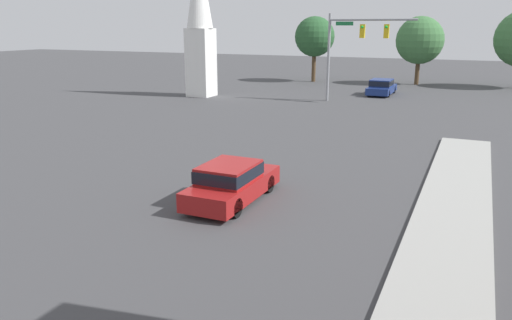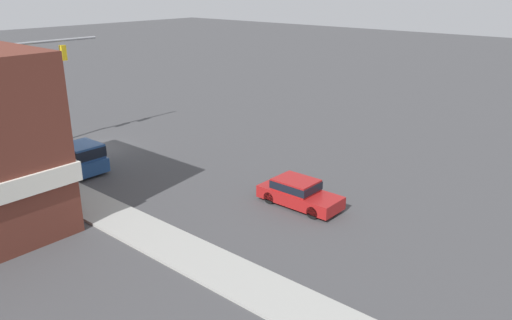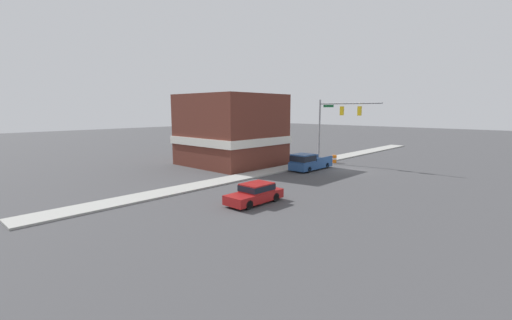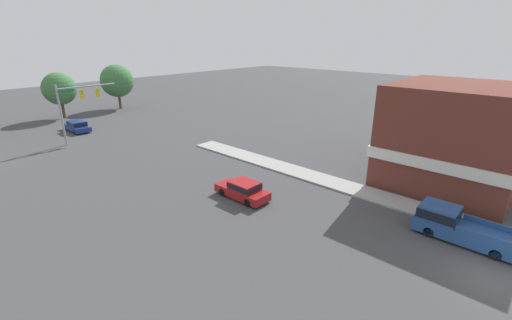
# 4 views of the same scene
# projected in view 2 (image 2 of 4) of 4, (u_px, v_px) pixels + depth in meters

# --- Properties ---
(ground_plane) EXTENTS (200.00, 200.00, 0.00)m
(ground_plane) POSITION_uv_depth(u_px,v_px,m) (98.00, 149.00, 35.54)
(ground_plane) COLOR #424244
(sidewalk_curb) EXTENTS (2.40, 60.00, 0.14)m
(sidewalk_curb) POSITION_uv_depth(u_px,v_px,m) (19.00, 169.00, 31.46)
(sidewalk_curb) COLOR #9E9E99
(sidewalk_curb) RESTS_ON ground
(near_signal_assembly) EXTENTS (8.00, 0.49, 7.89)m
(near_signal_assembly) POSITION_uv_depth(u_px,v_px,m) (24.00, 69.00, 33.20)
(near_signal_assembly) COLOR gray
(near_signal_assembly) RESTS_ON ground
(car_lead) EXTENTS (1.82, 4.51, 1.43)m
(car_lead) POSITION_uv_depth(u_px,v_px,m) (298.00, 192.00, 26.30)
(car_lead) COLOR black
(car_lead) RESTS_ON ground
(pickup_truck_parked) EXTENTS (2.05, 5.79, 1.90)m
(pickup_truck_parked) POSITION_uv_depth(u_px,v_px,m) (74.00, 156.00, 31.28)
(pickup_truck_parked) COLOR black
(pickup_truck_parked) RESTS_ON ground
(construction_barrel) EXTENTS (0.59, 0.59, 0.97)m
(construction_barrel) POSITION_uv_depth(u_px,v_px,m) (16.00, 143.00, 35.11)
(construction_barrel) COLOR orange
(construction_barrel) RESTS_ON ground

